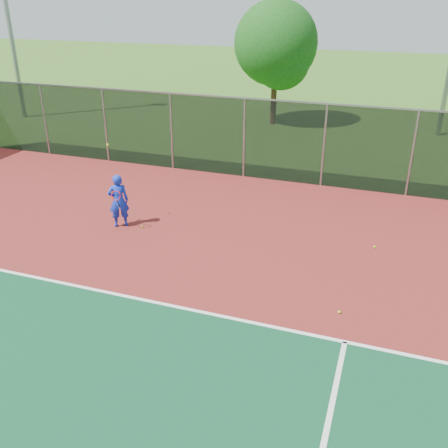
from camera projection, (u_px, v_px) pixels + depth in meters
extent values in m
plane|color=#32621C|center=(200.00, 426.00, 8.26)|extent=(120.00, 120.00, 0.00)
cube|color=maroon|center=(237.00, 352.00, 9.97)|extent=(30.00, 20.00, 0.02)
cube|color=white|center=(345.00, 342.00, 10.21)|extent=(22.00, 0.10, 0.00)
cube|color=black|center=(324.00, 146.00, 17.87)|extent=(30.00, 0.04, 3.00)
cube|color=gray|center=(328.00, 104.00, 17.24)|extent=(30.00, 0.06, 0.06)
imported|color=#1531C5|center=(119.00, 201.00, 14.96)|extent=(0.72, 0.66, 1.65)
cylinder|color=black|center=(119.00, 204.00, 14.69)|extent=(0.03, 0.15, 0.27)
torus|color=#A51414|center=(116.00, 196.00, 14.48)|extent=(0.30, 0.13, 0.29)
sphere|color=#BFE41A|center=(108.00, 145.00, 14.41)|extent=(0.07, 0.07, 0.07)
sphere|color=#BFE41A|center=(339.00, 312.00, 11.12)|extent=(0.07, 0.07, 0.07)
sphere|color=#BFE41A|center=(142.00, 227.00, 15.16)|extent=(0.07, 0.07, 0.07)
sphere|color=#BFE41A|center=(375.00, 247.00, 13.96)|extent=(0.07, 0.07, 0.07)
cylinder|color=gray|center=(7.00, 10.00, 26.29)|extent=(0.24, 0.24, 11.34)
cylinder|color=#3A2015|center=(274.00, 101.00, 26.69)|extent=(0.30, 0.30, 2.41)
sphere|color=#124613|center=(276.00, 43.00, 25.44)|extent=(4.28, 4.28, 4.28)
sphere|color=#124613|center=(281.00, 61.00, 25.41)|extent=(2.94, 2.94, 2.94)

